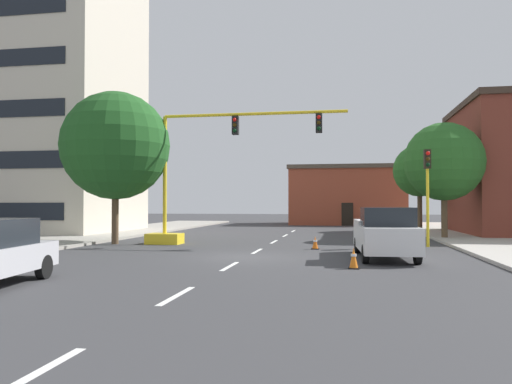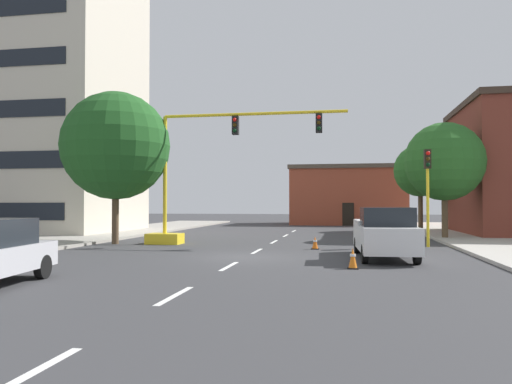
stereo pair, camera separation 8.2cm
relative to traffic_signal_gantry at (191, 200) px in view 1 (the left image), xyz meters
name	(u,v)px [view 1 (the left image)]	position (x,y,z in m)	size (l,w,h in m)	color
ground_plane	(247,257)	(4.08, -5.62, -2.33)	(160.00, 160.00, 0.00)	#38383A
sidewalk_left	(75,238)	(-7.91, 2.38, -2.26)	(6.00, 56.00, 0.14)	#9E998E
sidewalk_right	(504,244)	(16.07, 2.38, -2.26)	(6.00, 56.00, 0.14)	#B2ADA3
lane_stripe_seg_0	(31,376)	(4.08, -19.62, -2.32)	(0.16, 2.40, 0.01)	silver
lane_stripe_seg_1	(177,296)	(4.08, -14.12, -2.32)	(0.16, 2.40, 0.01)	silver
lane_stripe_seg_2	(230,266)	(4.08, -8.62, -2.32)	(0.16, 2.40, 0.01)	silver
lane_stripe_seg_3	(257,251)	(4.08, -3.12, -2.32)	(0.16, 2.40, 0.01)	silver
lane_stripe_seg_4	(274,242)	(4.08, 2.38, -2.32)	(0.16, 2.40, 0.01)	silver
lane_stripe_seg_5	(285,236)	(4.08, 7.88, -2.32)	(0.16, 2.40, 0.01)	silver
lane_stripe_seg_6	(293,231)	(4.08, 13.38, -2.32)	(0.16, 2.40, 0.01)	silver
building_tall_left	(30,99)	(-15.11, 8.51, 7.64)	(14.83, 10.77, 19.90)	beige
building_brick_center	(347,195)	(8.27, 27.35, 0.65)	(11.62, 8.13, 5.94)	brown
traffic_signal_gantry	(191,200)	(0.00, 0.00, 0.00)	(10.46, 1.20, 6.83)	yellow
traffic_light_pole_right	(427,175)	(11.99, 0.48, 1.20)	(0.32, 0.47, 4.80)	yellow
tree_right_mid	(444,162)	(13.77, 5.76, 2.27)	(4.63, 4.63, 6.93)	brown
tree_left_near	(116,146)	(-3.97, -0.51, 2.86)	(5.70, 5.70, 8.04)	brown
tree_right_far	(420,171)	(13.73, 15.09, 2.34)	(4.04, 4.04, 6.70)	brown
pickup_truck_white	(385,233)	(9.47, -5.21, -1.35)	(2.26, 5.49, 1.99)	white
traffic_cone_roadside_a	(354,258)	(8.22, -8.54, -1.98)	(0.36, 0.36, 0.70)	black
traffic_cone_roadside_b	(315,243)	(6.59, -1.73, -2.03)	(0.36, 0.36, 0.61)	black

